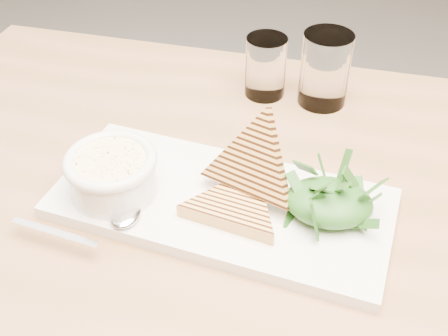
% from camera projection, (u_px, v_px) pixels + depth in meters
% --- Properties ---
extents(table_top, '(1.14, 0.81, 0.04)m').
position_uv_depth(table_top, '(239.00, 203.00, 0.74)').
color(table_top, '#966646').
rests_on(table_top, ground).
extents(table_leg_bl, '(0.06, 0.06, 0.69)m').
position_uv_depth(table_leg_bl, '(43.00, 199.00, 1.28)').
color(table_leg_bl, '#966646').
rests_on(table_leg_bl, ground).
extents(platter, '(0.44, 0.26, 0.02)m').
position_uv_depth(platter, '(221.00, 203.00, 0.70)').
color(platter, white).
rests_on(platter, table_top).
extents(soup_bowl, '(0.11, 0.11, 0.04)m').
position_uv_depth(soup_bowl, '(113.00, 178.00, 0.69)').
color(soup_bowl, white).
rests_on(soup_bowl, platter).
extents(soup, '(0.09, 0.09, 0.01)m').
position_uv_depth(soup, '(110.00, 162.00, 0.68)').
color(soup, '#FAE8A0').
rests_on(soup, soup_bowl).
extents(bowl_rim, '(0.11, 0.11, 0.01)m').
position_uv_depth(bowl_rim, '(110.00, 160.00, 0.68)').
color(bowl_rim, white).
rests_on(bowl_rim, soup_bowl).
extents(sandwich_flat, '(0.17, 0.17, 0.02)m').
position_uv_depth(sandwich_flat, '(235.00, 206.00, 0.67)').
color(sandwich_flat, gold).
rests_on(sandwich_flat, platter).
extents(sandwich_lean, '(0.18, 0.18, 0.16)m').
position_uv_depth(sandwich_lean, '(253.00, 164.00, 0.67)').
color(sandwich_lean, gold).
rests_on(sandwich_lean, sandwich_flat).
extents(salad_base, '(0.10, 0.08, 0.04)m').
position_uv_depth(salad_base, '(329.00, 202.00, 0.66)').
color(salad_base, '#164713').
rests_on(salad_base, platter).
extents(arugula_pile, '(0.11, 0.10, 0.05)m').
position_uv_depth(arugula_pile, '(330.00, 198.00, 0.66)').
color(arugula_pile, '#2E6122').
rests_on(arugula_pile, platter).
extents(spoon_bowl, '(0.04, 0.05, 0.01)m').
position_uv_depth(spoon_bowl, '(126.00, 215.00, 0.67)').
color(spoon_bowl, silver).
rests_on(spoon_bowl, platter).
extents(spoon_handle, '(0.11, 0.03, 0.00)m').
position_uv_depth(spoon_handle, '(55.00, 232.00, 0.65)').
color(spoon_handle, silver).
rests_on(spoon_handle, platter).
extents(glass_near, '(0.06, 0.06, 0.10)m').
position_uv_depth(glass_near, '(266.00, 67.00, 0.88)').
color(glass_near, white).
rests_on(glass_near, table_top).
extents(glass_far, '(0.08, 0.08, 0.12)m').
position_uv_depth(glass_far, '(325.00, 69.00, 0.86)').
color(glass_far, white).
rests_on(glass_far, table_top).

